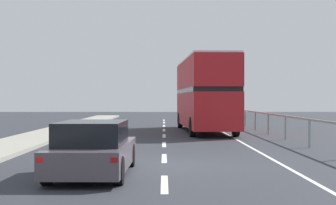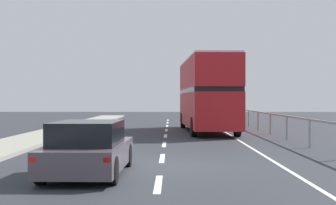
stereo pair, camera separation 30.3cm
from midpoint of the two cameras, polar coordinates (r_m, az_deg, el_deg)
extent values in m
cube|color=#2B2E34|center=(14.32, -0.19, -7.45)|extent=(73.79, 120.00, 0.10)
cube|color=silver|center=(11.23, -0.35, -9.36)|extent=(0.16, 2.40, 0.01)
cube|color=silver|center=(16.02, -0.13, -6.43)|extent=(0.16, 2.40, 0.01)
cube|color=silver|center=(20.83, -0.02, -4.85)|extent=(0.16, 2.40, 0.01)
cube|color=silver|center=(25.65, 0.05, -3.87)|extent=(0.16, 2.40, 0.01)
cube|color=silver|center=(30.48, 0.10, -3.19)|extent=(0.16, 2.40, 0.01)
cube|color=silver|center=(35.32, 0.13, -2.70)|extent=(0.16, 2.40, 0.01)
cube|color=silver|center=(40.15, 0.16, -2.33)|extent=(0.16, 2.40, 0.01)
cube|color=silver|center=(44.98, 0.18, -2.04)|extent=(0.16, 2.40, 0.01)
cube|color=silver|center=(23.49, 8.41, -4.26)|extent=(0.12, 46.00, 0.01)
cube|color=gray|center=(23.86, 13.90, -1.55)|extent=(0.08, 42.00, 0.08)
cylinder|color=gray|center=(20.20, 16.44, -3.47)|extent=(0.10, 0.10, 1.10)
cylinder|color=gray|center=(23.89, 13.90, -2.87)|extent=(0.10, 0.10, 1.10)
cylinder|color=gray|center=(27.61, 12.04, -2.43)|extent=(0.10, 0.10, 1.10)
cylinder|color=gray|center=(31.35, 10.63, -2.10)|extent=(0.10, 0.10, 1.10)
cylinder|color=gray|center=(35.11, 9.51, -1.83)|extent=(0.10, 0.10, 1.10)
cylinder|color=gray|center=(38.88, 8.62, -1.62)|extent=(0.10, 0.10, 1.10)
cylinder|color=gray|center=(42.66, 7.88, -1.44)|extent=(0.10, 0.10, 1.10)
cube|color=#B21A1F|center=(28.90, 4.78, -0.79)|extent=(2.92, 10.80, 1.92)
cube|color=black|center=(28.90, 4.79, 1.35)|extent=(2.92, 10.37, 0.24)
cube|color=#B21A1F|center=(28.93, 4.79, 3.20)|extent=(2.92, 10.80, 1.63)
cube|color=silver|center=(28.98, 4.79, 4.91)|extent=(2.87, 10.58, 0.10)
cube|color=black|center=(34.19, 3.67, -0.45)|extent=(2.17, 0.14, 1.35)
cube|color=yellow|center=(34.23, 3.67, 3.45)|extent=(1.45, 0.11, 0.28)
cylinder|color=black|center=(32.74, 2.00, -2.08)|extent=(0.33, 1.01, 1.00)
cylinder|color=black|center=(32.98, 5.84, -2.06)|extent=(0.33, 1.01, 1.00)
cylinder|color=black|center=(25.08, 3.34, -2.83)|extent=(0.33, 1.01, 1.00)
cylinder|color=black|center=(25.40, 8.32, -2.79)|extent=(0.33, 1.01, 1.00)
cube|color=#4E454D|center=(12.69, -8.37, -6.04)|extent=(1.85, 4.46, 0.61)
cube|color=black|center=(12.42, -8.55, -3.46)|extent=(1.60, 2.47, 0.56)
cube|color=red|center=(10.73, -14.53, -6.40)|extent=(0.16, 0.06, 0.12)
cube|color=red|center=(10.41, -6.19, -6.60)|extent=(0.16, 0.06, 0.12)
cylinder|color=black|center=(14.34, -10.49, -5.96)|extent=(0.21, 0.64, 0.64)
cylinder|color=black|center=(14.10, -4.08, -6.06)|extent=(0.21, 0.64, 0.64)
cylinder|color=black|center=(11.42, -13.68, -7.59)|extent=(0.21, 0.64, 0.64)
cylinder|color=black|center=(11.11, -5.62, -7.80)|extent=(0.21, 0.64, 0.64)
camera|label=1|loc=(0.15, -89.57, 0.00)|focal=52.91mm
camera|label=2|loc=(0.15, 90.43, 0.00)|focal=52.91mm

